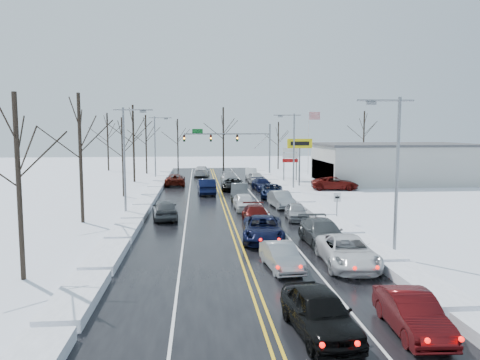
{
  "coord_description": "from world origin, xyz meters",
  "views": [
    {
      "loc": [
        -2.52,
        -42.89,
        7.28
      ],
      "look_at": [
        1.42,
        0.37,
        2.5
      ],
      "focal_mm": 35.0,
      "sensor_mm": 36.0,
      "label": 1
    }
  ],
  "objects": [
    {
      "name": "queued_car_16",
      "position": [
        5.12,
        17.77,
        0.0
      ],
      "size": [
        2.32,
        4.87,
        1.61
      ],
      "primitive_type": "imported",
      "rotation": [
        0.0,
        0.0,
        0.09
      ],
      "color": "#BDBDBF",
      "rests_on": "ground"
    },
    {
      "name": "queued_car_5",
      "position": [
        1.76,
        4.65,
        0.0
      ],
      "size": [
        2.18,
        5.07,
        1.62
      ],
      "primitive_type": "imported",
      "rotation": [
        0.0,
        0.0,
        -0.1
      ],
      "color": "#404245",
      "rests_on": "ground"
    },
    {
      "name": "tree_far_c",
      "position": [
        2.0,
        39.0,
        7.68
      ],
      "size": [
        4.4,
        4.4,
        11.0
      ],
      "color": "#2D231C",
      "rests_on": "ground"
    },
    {
      "name": "parked_car_1",
      "position": [
        17.06,
        16.54,
        0.0
      ],
      "size": [
        2.42,
        5.11,
        1.44
      ],
      "primitive_type": "imported",
      "rotation": [
        0.0,
        0.0,
        0.08
      ],
      "color": "#434549",
      "rests_on": "ground"
    },
    {
      "name": "snow_bank_left",
      "position": [
        -7.6,
        2.0,
        0.0
      ],
      "size": [
        1.74,
        72.0,
        0.52
      ],
      "primitive_type": "cube",
      "color": "white",
      "rests_on": "ground"
    },
    {
      "name": "queued_car_1",
      "position": [
        1.76,
        -19.51,
        0.0
      ],
      "size": [
        1.86,
        4.26,
        1.36
      ],
      "primitive_type": "imported",
      "rotation": [
        0.0,
        0.0,
        0.1
      ],
      "color": "#979B9F",
      "rests_on": "ground"
    },
    {
      "name": "queued_car_7",
      "position": [
        1.6,
        18.01,
        0.0
      ],
      "size": [
        2.32,
        5.5,
        1.58
      ],
      "primitive_type": "imported",
      "rotation": [
        0.0,
        0.0,
        -0.02
      ],
      "color": "#9B9EA3",
      "rests_on": "ground"
    },
    {
      "name": "queued_car_15",
      "position": [
        5.08,
        11.8,
        0.0
      ],
      "size": [
        2.36,
        4.93,
        1.38
      ],
      "primitive_type": "imported",
      "rotation": [
        0.0,
        0.0,
        0.09
      ],
      "color": "black",
      "rests_on": "ground"
    },
    {
      "name": "oncoming_car_3",
      "position": [
        -5.19,
        -5.26,
        0.0
      ],
      "size": [
        2.46,
        4.96,
        1.62
      ],
      "primitive_type": "imported",
      "rotation": [
        0.0,
        0.0,
        3.26
      ],
      "color": "#444749",
      "rests_on": "ground"
    },
    {
      "name": "queued_car_13",
      "position": [
        5.15,
        -0.64,
        0.0
      ],
      "size": [
        2.03,
        4.72,
        1.51
      ],
      "primitive_type": "imported",
      "rotation": [
        0.0,
        0.0,
        0.1
      ],
      "color": "gray",
      "rests_on": "ground"
    },
    {
      "name": "streetlight_nw",
      "position": [
        -8.3,
        24.0,
        5.31
      ],
      "size": [
        3.2,
        0.25,
        9.0
      ],
      "color": "slate",
      "rests_on": "ground"
    },
    {
      "name": "queued_car_6",
      "position": [
        1.57,
        12.01,
        0.0
      ],
      "size": [
        2.92,
        5.3,
        1.41
      ],
      "primitive_type": "imported",
      "rotation": [
        0.0,
        0.0,
        -0.12
      ],
      "color": "black",
      "rests_on": "ground"
    },
    {
      "name": "tree_far_b",
      "position": [
        -6.0,
        41.0,
        6.29
      ],
      "size": [
        3.6,
        3.6,
        9.0
      ],
      "color": "#2D231C",
      "rests_on": "ground"
    },
    {
      "name": "oncoming_car_0",
      "position": [
        -1.58,
        8.93,
        0.0
      ],
      "size": [
        2.1,
        5.32,
        1.72
      ],
      "primitive_type": "imported",
      "rotation": [
        0.0,
        0.0,
        3.2
      ],
      "color": "black",
      "rests_on": "ground"
    },
    {
      "name": "road_surface",
      "position": [
        0.0,
        2.0,
        0.01
      ],
      "size": [
        14.0,
        84.0,
        0.01
      ],
      "primitive_type": "cube",
      "color": "black",
      "rests_on": "ground"
    },
    {
      "name": "queued_car_10",
      "position": [
        5.36,
        -19.26,
        0.0
      ],
      "size": [
        2.94,
        5.77,
        1.56
      ],
      "primitive_type": "imported",
      "rotation": [
        0.0,
        0.0,
        -0.06
      ],
      "color": "silver",
      "rests_on": "ground"
    },
    {
      "name": "streetlight_sw",
      "position": [
        -8.3,
        -4.0,
        5.31
      ],
      "size": [
        3.2,
        0.25,
        9.0
      ],
      "color": "slate",
      "rests_on": "ground"
    },
    {
      "name": "speed_limit_sign",
      "position": [
        8.2,
        -8.0,
        1.63
      ],
      "size": [
        0.55,
        0.09,
        2.35
      ],
      "color": "slate",
      "rests_on": "ground"
    },
    {
      "name": "oncoming_car_2",
      "position": [
        -1.92,
        28.74,
        0.0
      ],
      "size": [
        2.7,
        5.68,
        1.6
      ],
      "primitive_type": "imported",
      "rotation": [
        0.0,
        0.0,
        3.06
      ],
      "color": "silver",
      "rests_on": "ground"
    },
    {
      "name": "tree_left_b",
      "position": [
        -11.5,
        -6.0,
        6.99
      ],
      "size": [
        4.0,
        4.0,
        10.0
      ],
      "color": "#2D231C",
      "rests_on": "ground"
    },
    {
      "name": "queued_car_8",
      "position": [
        1.91,
        22.19,
        0.0
      ],
      "size": [
        1.98,
        4.17,
        1.38
      ],
      "primitive_type": "imported",
      "rotation": [
        0.0,
        0.0,
        0.09
      ],
      "color": "black",
      "rests_on": "ground"
    },
    {
      "name": "queued_car_2",
      "position": [
        1.69,
        -13.24,
        0.0
      ],
      "size": [
        3.2,
        5.91,
        1.57
      ],
      "primitive_type": "imported",
      "rotation": [
        0.0,
        0.0,
        -0.11
      ],
      "color": "black",
      "rests_on": "ground"
    },
    {
      "name": "ground",
      "position": [
        0.0,
        0.0,
        0.0
      ],
      "size": [
        160.0,
        160.0,
        0.0
      ],
      "primitive_type": "plane",
      "color": "silver",
      "rests_on": "ground"
    },
    {
      "name": "queued_car_4",
      "position": [
        1.6,
        -1.78,
        0.0
      ],
      "size": [
        1.87,
        4.42,
        1.49
      ],
      "primitive_type": "imported",
      "rotation": [
        0.0,
        0.0,
        0.02
      ],
      "color": "silver",
      "rests_on": "ground"
    },
    {
      "name": "tree_left_e",
      "position": [
        -10.8,
        34.0,
        6.64
      ],
      "size": [
        3.8,
        3.8,
        9.5
      ],
      "color": "#2D231C",
      "rests_on": "ground"
    },
    {
      "name": "tree_far_d",
      "position": [
        12.0,
        40.5,
        5.94
      ],
      "size": [
        3.4,
        3.4,
        8.5
      ],
      "color": "#2D231C",
      "rests_on": "ground"
    },
    {
      "name": "queued_car_14",
      "position": [
        5.3,
        5.63,
        0.0
      ],
      "size": [
        3.0,
        5.39,
        1.43
      ],
      "primitive_type": "imported",
      "rotation": [
        0.0,
        0.0,
        -0.13
      ],
      "color": "black",
      "rests_on": "ground"
    },
    {
      "name": "tree_far_e",
      "position": [
        28.0,
        41.0,
        7.33
      ],
      "size": [
        4.2,
        4.2,
        10.5
      ],
      "color": "#2D231C",
      "rests_on": "ground"
    },
    {
      "name": "queued_car_12",
      "position": [
        5.31,
        -6.55,
        0.0
      ],
      "size": [
        1.89,
        4.08,
        1.35
      ],
      "primitive_type": "imported",
      "rotation": [
        0.0,
        0.0,
        -0.07
      ],
      "color": "#96999D",
      "rests_on": "ground"
    },
    {
      "name": "queued_car_9",
      "position": [
        5.07,
        -27.43,
        0.0
      ],
      "size": [
        1.74,
        4.43,
        1.44
      ],
      "primitive_type": "imported",
      "rotation": [
        0.0,
        0.0,
        -0.05
      ],
      "color": "#4A090B",
      "rests_on": "ground"
    },
    {
      "name": "tires_plus_sign",
      "position": [
        10.5,
        15.99,
        4.99
      ],
      "size": [
        3.2,
        0.34,
        6.0
      ],
      "color": "slate",
      "rests_on": "ground"
    },
    {
      "name": "snow_bank_right",
      "position": [
        7.6,
        2.0,
        0.0
      ],
      "size": [
        1.74,
        72.0,
        0.52
      ],
      "primitive_type": "cube",
      "color": "white",
      "rests_on": "ground"
    },
    {
      "name": "queued_car_11",
      "position": [
        5.24,
        -14.75,
        0.0
      ],
      "size": [
        2.34,
        5.49,
        1.58
      ],
      "primitive_type": "imported",
      "rotation": [
        0.0,
        0.0,
        0.02
      ],
      "color": "#3F4244",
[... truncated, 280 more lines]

